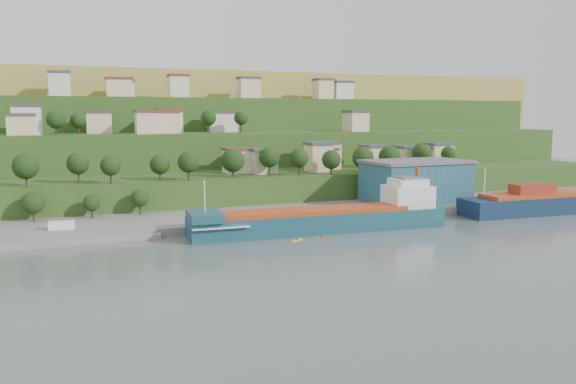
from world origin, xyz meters
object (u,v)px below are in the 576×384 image
caravan (62,227)px  kayak_orange (321,237)px  cargo_ship_near (328,220)px  cargo_ship_far (566,202)px  warehouse (416,181)px

caravan → kayak_orange: bearing=-19.0°
kayak_orange → cargo_ship_near: bearing=70.3°
cargo_ship_far → kayak_orange: size_ratio=22.60×
cargo_ship_far → warehouse: cargo_ship_far is taller
cargo_ship_near → caravan: size_ratio=11.29×
cargo_ship_near → kayak_orange: bearing=-122.2°
caravan → kayak_orange: 60.58m
warehouse → kayak_orange: 52.89m
warehouse → kayak_orange: warehouse is taller
cargo_ship_far → caravan: size_ratio=11.21×
warehouse → kayak_orange: bearing=-150.4°
cargo_ship_near → cargo_ship_far: (78.03, 0.28, 0.10)m
cargo_ship_near → caravan: (-61.43, 14.73, -0.11)m
cargo_ship_far → kayak_orange: (-83.13, -7.71, -2.55)m
kayak_orange → caravan: bearing=173.3°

